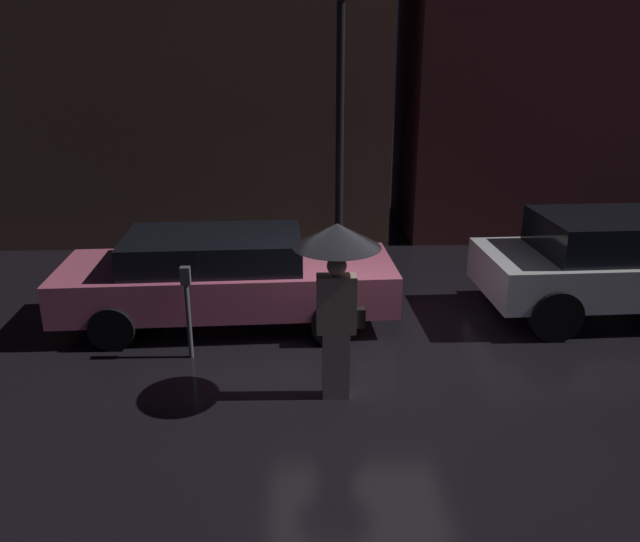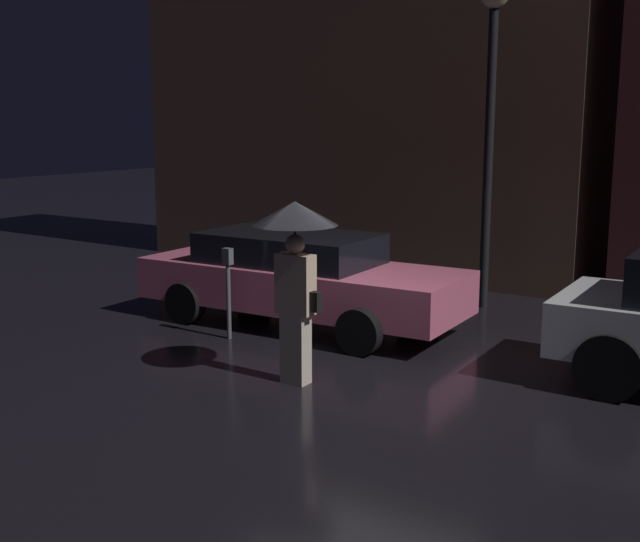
% 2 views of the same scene
% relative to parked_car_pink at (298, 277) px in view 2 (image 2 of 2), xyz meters
% --- Properties ---
extents(ground_plane, '(60.00, 60.00, 0.00)m').
position_rel_parked_car_pink_xyz_m(ground_plane, '(1.85, -1.42, -0.70)').
color(ground_plane, black).
extents(building_facade_left, '(9.18, 3.00, 8.05)m').
position_rel_parked_car_pink_xyz_m(building_facade_left, '(-1.70, 5.08, 3.32)').
color(building_facade_left, '#8C664C').
rests_on(building_facade_left, ground).
extents(parked_car_pink, '(4.75, 1.88, 1.32)m').
position_rel_parked_car_pink_xyz_m(parked_car_pink, '(0.00, 0.00, 0.00)').
color(parked_car_pink, '#DB6684').
rests_on(parked_car_pink, ground).
extents(pedestrian_with_umbrella, '(0.94, 0.94, 2.04)m').
position_rel_parked_car_pink_xyz_m(pedestrian_with_umbrella, '(1.44, -2.15, 0.86)').
color(pedestrian_with_umbrella, beige).
rests_on(pedestrian_with_umbrella, ground).
extents(parking_meter, '(0.12, 0.10, 1.23)m').
position_rel_parked_car_pink_xyz_m(parking_meter, '(-0.36, -1.13, 0.06)').
color(parking_meter, '#4C5154').
rests_on(parking_meter, ground).
extents(street_lamp_near, '(0.43, 0.43, 4.93)m').
position_rel_parked_car_pink_xyz_m(street_lamp_near, '(1.80, 2.49, 2.72)').
color(street_lamp_near, black).
rests_on(street_lamp_near, ground).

